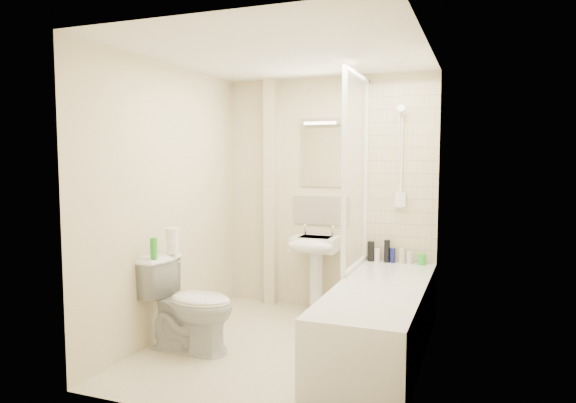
% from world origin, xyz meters
% --- Properties ---
extents(floor, '(2.50, 2.50, 0.00)m').
position_xyz_m(floor, '(0.00, 0.00, 0.00)').
color(floor, beige).
rests_on(floor, ground).
extents(wall_back, '(2.20, 0.02, 2.40)m').
position_xyz_m(wall_back, '(0.00, 1.25, 1.20)').
color(wall_back, beige).
rests_on(wall_back, ground).
extents(wall_left, '(0.02, 2.50, 2.40)m').
position_xyz_m(wall_left, '(-1.10, 0.00, 1.20)').
color(wall_left, beige).
rests_on(wall_left, ground).
extents(wall_right, '(0.02, 2.50, 2.40)m').
position_xyz_m(wall_right, '(1.10, 0.00, 1.20)').
color(wall_right, beige).
rests_on(wall_right, ground).
extents(ceiling, '(2.20, 2.50, 0.02)m').
position_xyz_m(ceiling, '(0.00, 0.00, 2.40)').
color(ceiling, white).
rests_on(ceiling, wall_back).
extents(tile_back, '(0.70, 0.01, 1.75)m').
position_xyz_m(tile_back, '(0.75, 1.24, 1.42)').
color(tile_back, beige).
rests_on(tile_back, wall_back).
extents(tile_right, '(0.01, 2.10, 1.75)m').
position_xyz_m(tile_right, '(1.09, 0.20, 1.42)').
color(tile_right, beige).
rests_on(tile_right, wall_right).
extents(pipe_boxing, '(0.12, 0.12, 2.40)m').
position_xyz_m(pipe_boxing, '(-0.62, 1.19, 1.20)').
color(pipe_boxing, beige).
rests_on(pipe_boxing, ground).
extents(splashback, '(0.60, 0.02, 0.30)m').
position_xyz_m(splashback, '(-0.07, 1.24, 1.03)').
color(splashback, beige).
rests_on(splashback, wall_back).
extents(mirror, '(0.46, 0.01, 0.60)m').
position_xyz_m(mirror, '(-0.07, 1.24, 1.58)').
color(mirror, white).
rests_on(mirror, wall_back).
extents(strip_light, '(0.42, 0.07, 0.07)m').
position_xyz_m(strip_light, '(-0.07, 1.22, 1.95)').
color(strip_light, silver).
rests_on(strip_light, wall_back).
extents(bathtub, '(0.70, 2.10, 0.55)m').
position_xyz_m(bathtub, '(0.75, 0.20, 0.29)').
color(bathtub, white).
rests_on(bathtub, ground).
extents(shower_screen, '(0.04, 0.92, 1.80)m').
position_xyz_m(shower_screen, '(0.40, 0.80, 1.45)').
color(shower_screen, white).
rests_on(shower_screen, bathtub).
extents(shower_fixture, '(0.10, 0.16, 0.99)m').
position_xyz_m(shower_fixture, '(0.75, 1.19, 1.55)').
color(shower_fixture, white).
rests_on(shower_fixture, wall_back).
extents(pedestal_sink, '(0.46, 0.44, 0.89)m').
position_xyz_m(pedestal_sink, '(-0.07, 1.01, 0.62)').
color(pedestal_sink, white).
rests_on(pedestal_sink, ground).
extents(bottle_black_a, '(0.07, 0.07, 0.20)m').
position_xyz_m(bottle_black_a, '(0.47, 1.16, 0.65)').
color(bottle_black_a, black).
rests_on(bottle_black_a, bathtub).
extents(bottle_white_a, '(0.06, 0.06, 0.13)m').
position_xyz_m(bottle_white_a, '(0.54, 1.16, 0.62)').
color(bottle_white_a, white).
rests_on(bottle_white_a, bathtub).
extents(bottle_black_b, '(0.06, 0.06, 0.22)m').
position_xyz_m(bottle_black_b, '(0.63, 1.16, 0.66)').
color(bottle_black_b, black).
rests_on(bottle_black_b, bathtub).
extents(bottle_blue, '(0.05, 0.05, 0.14)m').
position_xyz_m(bottle_blue, '(0.69, 1.16, 0.62)').
color(bottle_blue, navy).
rests_on(bottle_blue, bathtub).
extents(bottle_cream, '(0.06, 0.06, 0.15)m').
position_xyz_m(bottle_cream, '(0.78, 1.16, 0.62)').
color(bottle_cream, beige).
rests_on(bottle_cream, bathtub).
extents(bottle_white_b, '(0.06, 0.06, 0.12)m').
position_xyz_m(bottle_white_b, '(0.86, 1.16, 0.61)').
color(bottle_white_b, silver).
rests_on(bottle_white_b, bathtub).
extents(bottle_green, '(0.07, 0.07, 0.10)m').
position_xyz_m(bottle_green, '(0.97, 1.16, 0.60)').
color(bottle_green, green).
rests_on(bottle_green, bathtub).
extents(toilet, '(0.47, 0.78, 0.77)m').
position_xyz_m(toilet, '(-0.72, -0.30, 0.39)').
color(toilet, white).
rests_on(toilet, ground).
extents(toilet_roll_lower, '(0.10, 0.10, 0.11)m').
position_xyz_m(toilet_roll_lower, '(-0.93, -0.21, 0.83)').
color(toilet_roll_lower, white).
rests_on(toilet_roll_lower, toilet).
extents(toilet_roll_upper, '(0.12, 0.12, 0.11)m').
position_xyz_m(toilet_roll_upper, '(-0.94, -0.20, 0.94)').
color(toilet_roll_upper, white).
rests_on(toilet_roll_upper, toilet_roll_lower).
extents(green_bottle, '(0.06, 0.06, 0.16)m').
position_xyz_m(green_bottle, '(-0.96, -0.44, 0.86)').
color(green_bottle, green).
rests_on(green_bottle, toilet).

